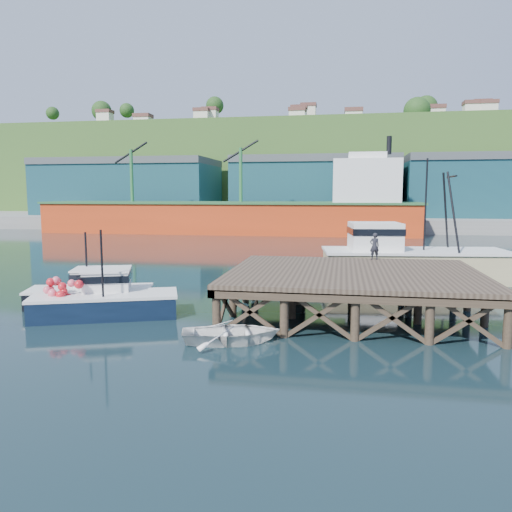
% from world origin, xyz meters
% --- Properties ---
extents(ground, '(300.00, 300.00, 0.00)m').
position_xyz_m(ground, '(0.00, 0.00, 0.00)').
color(ground, black).
rests_on(ground, ground).
extents(wharf, '(12.00, 10.00, 2.62)m').
position_xyz_m(wharf, '(5.50, -0.19, 1.94)').
color(wharf, brown).
rests_on(wharf, ground).
extents(far_quay, '(160.00, 40.00, 2.00)m').
position_xyz_m(far_quay, '(0.00, 70.00, 1.00)').
color(far_quay, gray).
rests_on(far_quay, ground).
extents(warehouse_left, '(32.00, 16.00, 9.00)m').
position_xyz_m(warehouse_left, '(-35.00, 65.00, 6.50)').
color(warehouse_left, '#184950').
rests_on(warehouse_left, far_quay).
extents(warehouse_mid, '(28.00, 16.00, 9.00)m').
position_xyz_m(warehouse_mid, '(0.00, 65.00, 6.50)').
color(warehouse_mid, '#184950').
rests_on(warehouse_mid, far_quay).
extents(warehouse_right, '(30.00, 16.00, 9.00)m').
position_xyz_m(warehouse_right, '(30.00, 65.00, 6.50)').
color(warehouse_right, '#184950').
rests_on(warehouse_right, far_quay).
extents(cargo_ship, '(55.50, 10.00, 13.75)m').
position_xyz_m(cargo_ship, '(-8.46, 48.00, 3.31)').
color(cargo_ship, red).
rests_on(cargo_ship, ground).
extents(hillside, '(220.00, 50.00, 22.00)m').
position_xyz_m(hillside, '(0.00, 100.00, 11.00)').
color(hillside, '#2D511E').
rests_on(hillside, ground).
extents(boat_navy, '(7.19, 4.91, 4.23)m').
position_xyz_m(boat_navy, '(-6.27, -2.51, 0.85)').
color(boat_navy, black).
rests_on(boat_navy, ground).
extents(boat_black, '(6.74, 5.58, 3.92)m').
position_xyz_m(boat_black, '(-8.19, -0.32, 0.72)').
color(boat_black, black).
rests_on(boat_black, ground).
extents(trawler, '(12.64, 5.80, 8.17)m').
position_xyz_m(trawler, '(9.50, 10.17, 1.68)').
color(trawler, tan).
rests_on(trawler, ground).
extents(dinghy, '(4.48, 3.71, 0.80)m').
position_xyz_m(dinghy, '(0.69, -5.80, 0.40)').
color(dinghy, white).
rests_on(dinghy, ground).
extents(dockworker, '(0.63, 0.49, 1.52)m').
position_xyz_m(dockworker, '(6.73, 4.40, 2.89)').
color(dockworker, black).
rests_on(dockworker, wharf).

